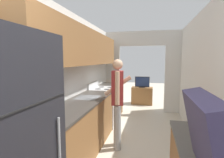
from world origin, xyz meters
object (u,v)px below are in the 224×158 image
at_px(microwave, 224,123).
at_px(television, 142,82).
at_px(range_oven, 104,106).
at_px(person, 117,101).
at_px(tv_cabinet, 142,96).

bearing_deg(microwave, television, 101.87).
distance_m(range_oven, person, 1.32).
bearing_deg(microwave, person, 132.59).
bearing_deg(range_oven, tv_cabinet, 69.75).
distance_m(person, microwave, 1.84).
height_order(range_oven, microwave, microwave).
relative_size(person, tv_cabinet, 2.17).
xyz_separation_m(range_oven, microwave, (1.80, -2.47, 0.60)).
distance_m(person, television, 3.32).
bearing_deg(television, tv_cabinet, 90.00).
relative_size(microwave, television, 0.99).
bearing_deg(tv_cabinet, microwave, -78.23).
relative_size(range_oven, microwave, 2.07).
distance_m(tv_cabinet, television, 0.51).
xyz_separation_m(person, television, (0.26, 3.31, -0.06)).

